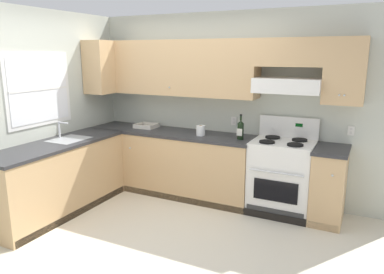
{
  "coord_description": "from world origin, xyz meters",
  "views": [
    {
      "loc": [
        2.24,
        -3.21,
        1.99
      ],
      "look_at": [
        0.3,
        0.7,
        1.0
      ],
      "focal_mm": 34.3,
      "sensor_mm": 36.0,
      "label": 1
    }
  ],
  "objects_px": {
    "bowl": "(146,126)",
    "paper_towel_roll": "(201,130)",
    "wine_bottle": "(241,129)",
    "stove": "(281,176)"
  },
  "relations": [
    {
      "from": "wine_bottle",
      "to": "bowl",
      "type": "distance_m",
      "value": 1.52
    },
    {
      "from": "bowl",
      "to": "paper_towel_roll",
      "type": "relative_size",
      "value": 2.26
    },
    {
      "from": "wine_bottle",
      "to": "paper_towel_roll",
      "type": "xyz_separation_m",
      "value": [
        -0.56,
        -0.02,
        -0.06
      ]
    },
    {
      "from": "paper_towel_roll",
      "to": "stove",
      "type": "bearing_deg",
      "value": 3.01
    },
    {
      "from": "stove",
      "to": "paper_towel_roll",
      "type": "height_order",
      "value": "stove"
    },
    {
      "from": "bowl",
      "to": "paper_towel_roll",
      "type": "distance_m",
      "value": 0.97
    },
    {
      "from": "stove",
      "to": "bowl",
      "type": "distance_m",
      "value": 2.12
    },
    {
      "from": "stove",
      "to": "wine_bottle",
      "type": "xyz_separation_m",
      "value": [
        -0.55,
        -0.04,
        0.56
      ]
    },
    {
      "from": "stove",
      "to": "paper_towel_roll",
      "type": "bearing_deg",
      "value": -176.99
    },
    {
      "from": "wine_bottle",
      "to": "paper_towel_roll",
      "type": "bearing_deg",
      "value": -178.08
    }
  ]
}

